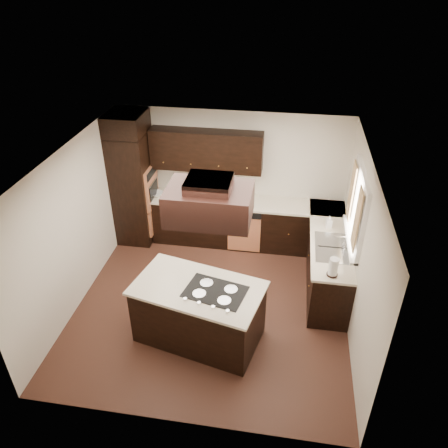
{
  "coord_description": "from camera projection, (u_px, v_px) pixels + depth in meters",
  "views": [
    {
      "loc": [
        1.02,
        -5.15,
        4.8
      ],
      "look_at": [
        0.1,
        0.6,
        1.15
      ],
      "focal_mm": 35.0,
      "sensor_mm": 36.0,
      "label": 1
    }
  ],
  "objects": [
    {
      "name": "curtain_right",
      "position": [
        352.0,
        191.0,
        6.64
      ],
      "size": [
        0.02,
        0.34,
        0.9
      ],
      "primitive_type": "cube",
      "color": "beige",
      "rests_on": "wall_right"
    },
    {
      "name": "ceiling",
      "position": [
        209.0,
        159.0,
        5.67
      ],
      "size": [
        4.2,
        4.2,
        0.02
      ],
      "primitive_type": "cube",
      "color": "white",
      "rests_on": "ground"
    },
    {
      "name": "dishwasher_front",
      "position": [
        244.0,
        234.0,
        8.0
      ],
      "size": [
        0.6,
        0.05,
        0.72
      ],
      "primitive_type": "cube",
      "color": "#DB8355",
      "rests_on": "floor"
    },
    {
      "name": "spice_rack",
      "position": [
        195.0,
        191.0,
        8.02
      ],
      "size": [
        0.33,
        0.15,
        0.26
      ],
      "primitive_type": "cube",
      "rotation": [
        0.0,
        0.0,
        0.22
      ],
      "color": "black",
      "rests_on": "countertop_back"
    },
    {
      "name": "curtain_left",
      "position": [
        357.0,
        220.0,
        5.93
      ],
      "size": [
        0.02,
        0.34,
        0.9
      ],
      "primitive_type": "cube",
      "color": "beige",
      "rests_on": "wall_right"
    },
    {
      "name": "cooktop",
      "position": [
        215.0,
        292.0,
        5.85
      ],
      "size": [
        0.9,
        0.7,
        0.01
      ],
      "primitive_type": "cube",
      "rotation": [
        0.0,
        0.0,
        -0.23
      ],
      "color": "black",
      "rests_on": "island_top"
    },
    {
      "name": "sink_rim",
      "position": [
        332.0,
        247.0,
        6.73
      ],
      "size": [
        0.52,
        0.84,
        0.01
      ],
      "primitive_type": "cube",
      "color": "silver",
      "rests_on": "countertop_right"
    },
    {
      "name": "window_frame",
      "position": [
        358.0,
        208.0,
        6.3
      ],
      "size": [
        0.06,
        1.32,
        1.12
      ],
      "primitive_type": "cube",
      "color": "white",
      "rests_on": "wall_right"
    },
    {
      "name": "base_cabinets_back",
      "position": [
        231.0,
        222.0,
        8.27
      ],
      "size": [
        2.93,
        0.6,
        0.88
      ],
      "primitive_type": "cube",
      "color": "black",
      "rests_on": "floor"
    },
    {
      "name": "wall_left",
      "position": [
        74.0,
        227.0,
        6.62
      ],
      "size": [
        0.02,
        4.2,
        2.5
      ],
      "primitive_type": "cube",
      "color": "beige",
      "rests_on": "ground"
    },
    {
      "name": "blender_base",
      "position": [
        177.0,
        194.0,
        8.11
      ],
      "size": [
        0.15,
        0.15,
        0.1
      ],
      "primitive_type": "cylinder",
      "color": "silver",
      "rests_on": "countertop_back"
    },
    {
      "name": "mixing_bowl",
      "position": [
        157.0,
        194.0,
        8.15
      ],
      "size": [
        0.33,
        0.33,
        0.06
      ],
      "primitive_type": "imported",
      "rotation": [
        0.0,
        0.0,
        -0.43
      ],
      "color": "white",
      "rests_on": "countertop_back"
    },
    {
      "name": "wall_front",
      "position": [
        174.0,
        351.0,
        4.57
      ],
      "size": [
        4.2,
        0.02,
        2.5
      ],
      "primitive_type": "cube",
      "color": "beige",
      "rests_on": "ground"
    },
    {
      "name": "wall_right",
      "position": [
        360.0,
        253.0,
        6.05
      ],
      "size": [
        0.02,
        4.2,
        2.5
      ],
      "primitive_type": "cube",
      "color": "beige",
      "rests_on": "ground"
    },
    {
      "name": "island",
      "position": [
        199.0,
        313.0,
        6.19
      ],
      "size": [
        1.86,
        1.29,
        0.88
      ],
      "primitive_type": "cube",
      "rotation": [
        0.0,
        0.0,
        -0.23
      ],
      "color": "black",
      "rests_on": "floor"
    },
    {
      "name": "wall_back",
      "position": [
        232.0,
        176.0,
        8.1
      ],
      "size": [
        4.2,
        0.02,
        2.5
      ],
      "primitive_type": "cube",
      "color": "beige",
      "rests_on": "ground"
    },
    {
      "name": "paper_towel",
      "position": [
        333.0,
        267.0,
        6.08
      ],
      "size": [
        0.17,
        0.17,
        0.28
      ],
      "primitive_type": "cylinder",
      "rotation": [
        0.0,
        0.0,
        -0.36
      ],
      "color": "white",
      "rests_on": "countertop_right"
    },
    {
      "name": "countertop_back",
      "position": [
        231.0,
        201.0,
        8.01
      ],
      "size": [
        2.93,
        0.63,
        0.04
      ],
      "primitive_type": "cube",
      "color": "beige",
      "rests_on": "base_cabinets_back"
    },
    {
      "name": "blender_pitcher",
      "position": [
        176.0,
        185.0,
        8.02
      ],
      "size": [
        0.13,
        0.13,
        0.26
      ],
      "primitive_type": "cone",
      "color": "silver",
      "rests_on": "blender_base"
    },
    {
      "name": "range_hood",
      "position": [
        209.0,
        204.0,
        5.38
      ],
      "size": [
        1.05,
        0.72,
        0.42
      ],
      "primitive_type": "cube",
      "color": "black",
      "rests_on": "ceiling"
    },
    {
      "name": "upper_cabinets",
      "position": [
        206.0,
        150.0,
        7.71
      ],
      "size": [
        2.0,
        0.34,
        0.72
      ],
      "primitive_type": "cube",
      "color": "black",
      "rests_on": "wall_back"
    },
    {
      "name": "countertop_right",
      "position": [
        330.0,
        236.0,
        7.03
      ],
      "size": [
        0.63,
        2.4,
        0.04
      ],
      "primitive_type": "cube",
      "color": "beige",
      "rests_on": "base_cabinets_right"
    },
    {
      "name": "floor",
      "position": [
        212.0,
        304.0,
        7.0
      ],
      "size": [
        4.2,
        4.2,
        0.02
      ],
      "primitive_type": "cube",
      "color": "brown",
      "rests_on": "ground"
    },
    {
      "name": "soap_bottle",
      "position": [
        329.0,
        222.0,
        7.17
      ],
      "size": [
        0.11,
        0.11,
        0.21
      ],
      "primitive_type": "imported",
      "rotation": [
        0.0,
        0.0,
        0.18
      ],
      "color": "white",
      "rests_on": "countertop_right"
    },
    {
      "name": "hood_duct",
      "position": [
        209.0,
        184.0,
        5.23
      ],
      "size": [
        0.55,
        0.5,
        0.13
      ],
      "primitive_type": "cube",
      "color": "black",
      "rests_on": "ceiling"
    },
    {
      "name": "oven_column",
      "position": [
        134.0,
        188.0,
        8.1
      ],
      "size": [
        0.65,
        0.75,
        2.12
      ],
      "primitive_type": "cube",
      "color": "black",
      "rests_on": "floor"
    },
    {
      "name": "base_cabinets_right",
      "position": [
        327.0,
        259.0,
        7.28
      ],
      "size": [
        0.6,
        2.4,
        0.88
      ],
      "primitive_type": "cube",
      "color": "black",
      "rests_on": "floor"
    },
    {
      "name": "window_pane",
      "position": [
        360.0,
        208.0,
        6.3
      ],
      "size": [
        0.0,
        1.2,
        1.0
      ],
      "primitive_type": "cube",
      "color": "white",
      "rests_on": "wall_right"
    },
    {
      "name": "island_top",
      "position": [
        198.0,
        288.0,
        5.95
      ],
      "size": [
        1.94,
        1.36,
        0.04
      ],
      "primitive_type": "cube",
      "rotation": [
        0.0,
        0.0,
        -0.23
      ],
      "color": "beige",
      "rests_on": "island"
    },
    {
      "name": "wall_oven_face",
      "position": [
        152.0,
        187.0,
        8.02
      ],
      "size": [
        0.05,
        0.62,
        0.78
      ],
      "primitive_type": "cube",
      "color": "#DB8355",
      "rests_on": "oven_column"
    }
  ]
}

